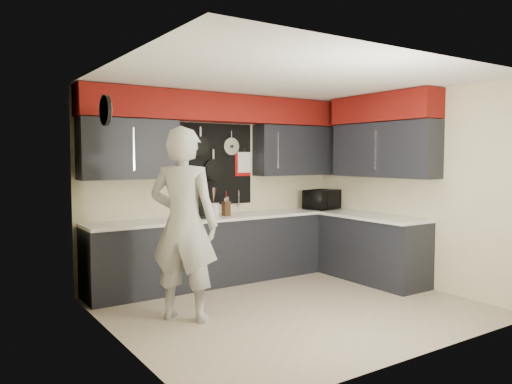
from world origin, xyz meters
TOP-DOWN VIEW (x-y plane):
  - ground at (0.00, 0.00)m, footprint 4.00×4.00m
  - back_wall_assembly at (0.01, 1.60)m, footprint 4.00×0.36m
  - right_wall_assembly at (1.85, 0.26)m, footprint 0.36×3.50m
  - left_wall_assembly at (-1.99, 0.02)m, footprint 0.05×3.50m
  - base_cabinets at (0.49, 1.13)m, footprint 3.95×2.20m
  - microwave at (1.65, 1.37)m, footprint 0.62×0.50m
  - knife_block at (-0.04, 1.41)m, footprint 0.10×0.10m
  - utensil_crock at (-0.17, 1.51)m, footprint 0.14×0.14m
  - coffee_maker at (-0.43, 1.40)m, footprint 0.22×0.24m
  - person at (-1.22, 0.28)m, footprint 0.86×0.88m

SIDE VIEW (x-z plane):
  - ground at x=0.00m, z-range 0.00..0.00m
  - base_cabinets at x=0.49m, z-range 0.00..0.92m
  - utensil_crock at x=-0.17m, z-range 0.92..1.10m
  - knife_block at x=-0.04m, z-range 0.92..1.12m
  - person at x=-1.22m, z-range 0.00..2.04m
  - microwave at x=1.65m, z-range 0.92..1.22m
  - coffee_maker at x=-0.43m, z-range 0.93..1.22m
  - left_wall_assembly at x=-1.99m, z-range 0.03..2.63m
  - right_wall_assembly at x=1.85m, z-range 0.64..3.24m
  - back_wall_assembly at x=0.01m, z-range 0.71..3.31m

